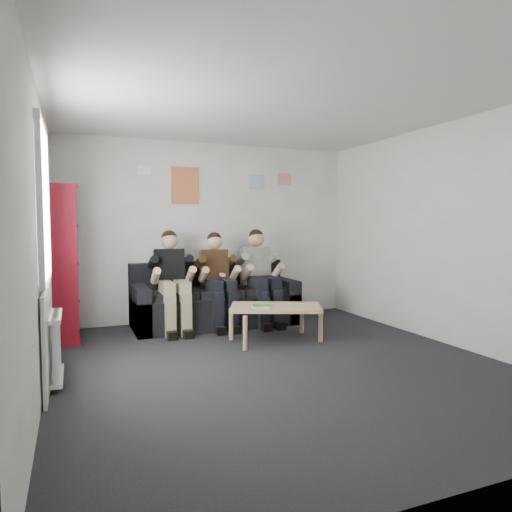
{
  "coord_description": "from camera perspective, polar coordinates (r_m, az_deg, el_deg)",
  "views": [
    {
      "loc": [
        -1.99,
        -4.3,
        1.47
      ],
      "look_at": [
        0.27,
        1.3,
        1.05
      ],
      "focal_mm": 32.0,
      "sensor_mm": 36.0,
      "label": 1
    }
  ],
  "objects": [
    {
      "name": "sofa",
      "position": [
        6.73,
        -5.24,
        -5.79
      ],
      "size": [
        2.34,
        0.96,
        0.9
      ],
      "color": "black",
      "rests_on": "ground"
    },
    {
      "name": "poster_blue",
      "position": [
        7.35,
        0.03,
        9.33
      ],
      "size": [
        0.25,
        0.01,
        0.2
      ],
      "primitive_type": "cube",
      "color": "#44A1E8",
      "rests_on": "room_shell"
    },
    {
      "name": "poster_sign",
      "position": [
        6.9,
        -13.8,
        10.4
      ],
      "size": [
        0.2,
        0.01,
        0.14
      ],
      "primitive_type": "cube",
      "color": "white",
      "rests_on": "room_shell"
    },
    {
      "name": "bookshelf",
      "position": [
        6.26,
        -22.69,
        -0.85
      ],
      "size": [
        0.29,
        0.87,
        1.94
      ],
      "rotation": [
        0.0,
        0.0,
        0.05
      ],
      "color": "maroon",
      "rests_on": "ground"
    },
    {
      "name": "game_cases",
      "position": [
        5.63,
        0.65,
        -6.26
      ],
      "size": [
        0.24,
        0.19,
        0.03
      ],
      "rotation": [
        0.0,
        0.0,
        -0.35
      ],
      "color": "silver",
      "rests_on": "coffee_table"
    },
    {
      "name": "person_left",
      "position": [
        6.32,
        -10.39,
        -3.11
      ],
      "size": [
        0.42,
        0.89,
        1.38
      ],
      "rotation": [
        0.0,
        0.0,
        -0.11
      ],
      "color": "black",
      "rests_on": "sofa"
    },
    {
      "name": "person_middle",
      "position": [
        6.48,
        -4.74,
        -2.98
      ],
      "size": [
        0.4,
        0.86,
        1.35
      ],
      "rotation": [
        0.0,
        0.0,
        -0.15
      ],
      "color": "#452A17",
      "rests_on": "sofa"
    },
    {
      "name": "coffee_table",
      "position": [
        5.76,
        2.47,
        -6.75
      ],
      "size": [
        1.12,
        0.62,
        0.45
      ],
      "rotation": [
        0.0,
        0.0,
        -0.4
      ],
      "color": "#D9B37D",
      "rests_on": "ground"
    },
    {
      "name": "poster_large",
      "position": [
        6.99,
        -8.85,
        8.73
      ],
      "size": [
        0.42,
        0.01,
        0.55
      ],
      "primitive_type": "cube",
      "color": "gold",
      "rests_on": "room_shell"
    },
    {
      "name": "person_right",
      "position": [
        6.7,
        0.6,
        -2.61
      ],
      "size": [
        0.42,
        0.9,
        1.39
      ],
      "rotation": [
        0.0,
        0.0,
        -0.04
      ],
      "color": "white",
      "rests_on": "sofa"
    },
    {
      "name": "poster_pink",
      "position": [
        7.55,
        3.6,
        9.56
      ],
      "size": [
        0.22,
        0.01,
        0.18
      ],
      "primitive_type": "cube",
      "color": "#D24197",
      "rests_on": "room_shell"
    },
    {
      "name": "window",
      "position": [
        4.53,
        -24.85,
        -1.93
      ],
      "size": [
        0.05,
        1.3,
        2.36
      ],
      "color": "white",
      "rests_on": "room_shell"
    },
    {
      "name": "radiator",
      "position": [
        4.64,
        -23.67,
        -10.28
      ],
      "size": [
        0.1,
        0.64,
        0.6
      ],
      "color": "white",
      "rests_on": "ground"
    },
    {
      "name": "room_shell",
      "position": [
        4.74,
        2.87,
        2.57
      ],
      "size": [
        5.0,
        5.0,
        5.0
      ],
      "color": "black",
      "rests_on": "ground"
    }
  ]
}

